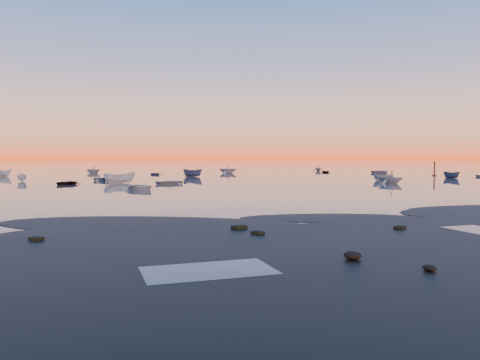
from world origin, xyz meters
name	(u,v)px	position (x,y,z in m)	size (l,w,h in m)	color
ground	(142,170)	(0.00, 100.00, 0.00)	(600.00, 600.00, 0.00)	#605750
mud_lobes	(346,217)	(0.00, -1.00, 0.01)	(140.00, 6.00, 0.07)	black
moored_fleet	(175,178)	(0.00, 53.00, 0.00)	(124.00, 58.00, 1.20)	silver
boat_near_left	(140,190)	(-8.79, 25.81, 0.00)	(4.28, 1.78, 1.07)	silver
boat_near_center	(120,183)	(-9.95, 39.86, 0.00)	(4.22, 1.79, 1.46)	silver
boat_near_right	(390,183)	(24.13, 27.75, 0.00)	(3.59, 1.62, 1.26)	slate
channel_marker	(434,170)	(47.95, 46.97, 1.12)	(0.80, 0.80, 2.85)	#4E1A10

